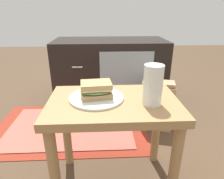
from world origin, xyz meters
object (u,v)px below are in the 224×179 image
tv_cabinet (110,72)px  beer_glass (153,86)px  paper_bag (157,105)px  plate (97,98)px  sandwich_front (96,90)px

tv_cabinet → beer_glass: 1.03m
paper_bag → tv_cabinet: bearing=126.1°
plate → paper_bag: (0.42, 0.49, -0.29)m
tv_cabinet → paper_bag: (0.32, -0.44, -0.12)m
tv_cabinet → sandwich_front: 0.96m
plate → paper_bag: bearing=49.3°
tv_cabinet → beer_glass: bearing=-82.6°
sandwich_front → paper_bag: sandwich_front is taller
sandwich_front → paper_bag: bearing=49.3°
tv_cabinet → paper_bag: 0.56m
sandwich_front → tv_cabinet: bearing=84.0°
tv_cabinet → paper_bag: size_ratio=2.68×
paper_bag → beer_glass: bearing=-109.3°
plate → sandwich_front: (-0.00, -0.00, 0.04)m
plate → beer_glass: bearing=-15.4°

